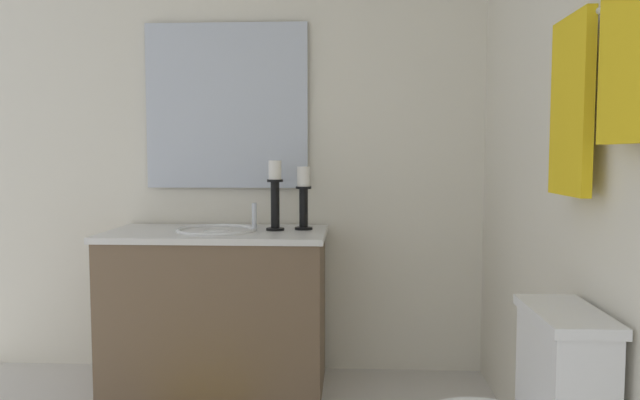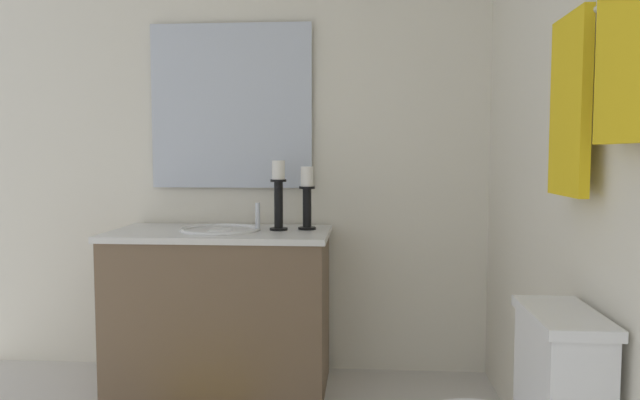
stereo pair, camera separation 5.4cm
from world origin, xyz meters
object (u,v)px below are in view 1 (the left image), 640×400
Objects in this scene: sink_basin at (217,238)px; candle_holder_tall at (304,196)px; candle_holder_short at (275,193)px; towel_center at (629,62)px; towel_near_vanity at (571,106)px; towel_bar at (606,7)px; vanity_cabinet at (218,310)px; mirror at (227,106)px.

sink_basin is 0.48m from candle_holder_tall.
candle_holder_short reaches higher than candle_holder_tall.
candle_holder_tall is at bearing 99.43° from sink_basin.
towel_center reaches higher than candle_holder_short.
towel_center is at bearing 0.00° from towel_near_vanity.
towel_center reaches higher than towel_bar.
sink_basin is at bearing -138.00° from towel_center.
towel_near_vanity is 1.39× the size of towel_center.
towel_bar is (1.35, 0.91, 0.60)m from candle_holder_tall.
vanity_cabinet is at bearing -129.74° from towel_near_vanity.
vanity_cabinet is 3.14× the size of candle_holder_short.
vanity_cabinet is 2.19m from towel_bar.
mirror reaches higher than towel_bar.
towel_bar is at bearing 46.24° from vanity_cabinet.
candle_holder_short is 0.91× the size of towel_center.
mirror is 2.19m from towel_center.
vanity_cabinet is 0.72m from candle_holder_tall.
towel_center is at bearing 42.02° from vanity_cabinet.
candle_holder_short is at bearing -145.48° from towel_center.
towel_near_vanity reaches higher than vanity_cabinet.
vanity_cabinet is at bearing -83.59° from candle_holder_short.
mirror reaches higher than candle_holder_short.
towel_bar reaches higher than vanity_cabinet.
mirror is at bearing -136.21° from towel_near_vanity.
candle_holder_tall is at bearing 99.41° from vanity_cabinet.
mirror is (-0.28, -0.00, 0.68)m from sink_basin.
mirror is 2.06m from towel_bar.
towel_center reaches higher than candle_holder_tall.
towel_near_vanity is (-0.18, -0.02, -0.25)m from towel_bar.
towel_near_vanity is at bearing 37.32° from candle_holder_tall.
sink_basin is 0.75× the size of towel_near_vanity.
sink_basin is at bearing -83.57° from candle_holder_short.
candle_holder_tall is at bearing -146.10° from towel_bar.
sink_basin is 0.73m from mirror.
mirror reaches higher than candle_holder_tall.
vanity_cabinet is 0.36m from sink_basin.
towel_center is (1.54, 0.89, 0.43)m from candle_holder_tall.
vanity_cabinet is 2.86× the size of towel_center.
vanity_cabinet is at bearing -137.98° from towel_center.
towel_center is at bearing -5.59° from towel_bar.
sink_basin is 0.46× the size of mirror.
towel_bar reaches higher than candle_holder_short.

